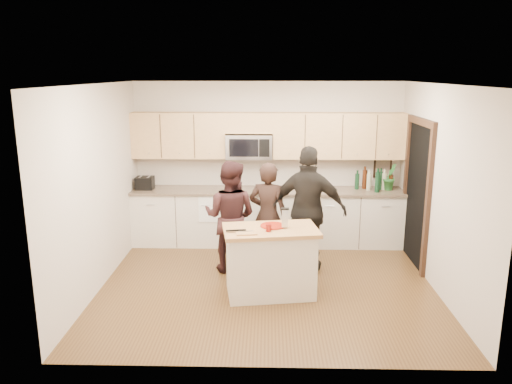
{
  "coord_description": "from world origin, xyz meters",
  "views": [
    {
      "loc": [
        0.01,
        -6.39,
        2.85
      ],
      "look_at": [
        -0.16,
        0.35,
        1.22
      ],
      "focal_mm": 35.0,
      "sensor_mm": 36.0,
      "label": 1
    }
  ],
  "objects_px": {
    "woman_right": "(309,210)",
    "woman_left": "(268,216)",
    "toaster": "(145,183)",
    "island": "(270,261)",
    "woman_center": "(230,217)"
  },
  "relations": [
    {
      "from": "woman_left",
      "to": "woman_right",
      "type": "distance_m",
      "value": 0.61
    },
    {
      "from": "woman_left",
      "to": "island",
      "type": "bearing_deg",
      "value": 108.25
    },
    {
      "from": "island",
      "to": "woman_left",
      "type": "relative_size",
      "value": 0.81
    },
    {
      "from": "woman_center",
      "to": "woman_right",
      "type": "xyz_separation_m",
      "value": [
        1.13,
        -0.0,
        0.1
      ]
    },
    {
      "from": "island",
      "to": "toaster",
      "type": "bearing_deg",
      "value": 128.05
    },
    {
      "from": "island",
      "to": "woman_center",
      "type": "distance_m",
      "value": 1.05
    },
    {
      "from": "woman_right",
      "to": "woman_left",
      "type": "bearing_deg",
      "value": -1.3
    },
    {
      "from": "woman_left",
      "to": "woman_right",
      "type": "xyz_separation_m",
      "value": [
        0.58,
        -0.15,
        0.13
      ]
    },
    {
      "from": "woman_center",
      "to": "woman_right",
      "type": "bearing_deg",
      "value": -164.6
    },
    {
      "from": "toaster",
      "to": "woman_right",
      "type": "bearing_deg",
      "value": -24.06
    },
    {
      "from": "island",
      "to": "toaster",
      "type": "height_order",
      "value": "toaster"
    },
    {
      "from": "woman_center",
      "to": "island",
      "type": "bearing_deg",
      "value": 141.56
    },
    {
      "from": "island",
      "to": "woman_right",
      "type": "bearing_deg",
      "value": 46.82
    },
    {
      "from": "toaster",
      "to": "woman_right",
      "type": "distance_m",
      "value": 2.89
    },
    {
      "from": "island",
      "to": "woman_center",
      "type": "relative_size",
      "value": 0.79
    }
  ]
}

